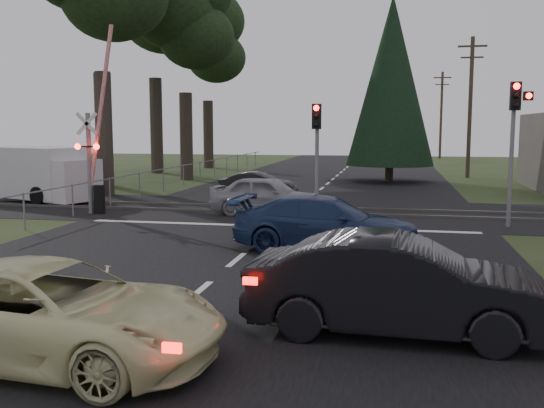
% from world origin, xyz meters
% --- Properties ---
extents(ground, '(120.00, 120.00, 0.00)m').
position_xyz_m(ground, '(0.00, 0.00, 0.00)').
color(ground, '#273719').
rests_on(ground, ground).
extents(road, '(14.00, 100.00, 0.01)m').
position_xyz_m(road, '(0.00, 10.00, 0.01)').
color(road, black).
rests_on(road, ground).
extents(rail_corridor, '(120.00, 8.00, 0.01)m').
position_xyz_m(rail_corridor, '(0.00, 12.00, 0.01)').
color(rail_corridor, black).
rests_on(rail_corridor, ground).
extents(stop_line, '(13.00, 0.35, 0.00)m').
position_xyz_m(stop_line, '(0.00, 8.20, 0.01)').
color(stop_line, silver).
rests_on(stop_line, ground).
extents(rail_near, '(120.00, 0.12, 0.10)m').
position_xyz_m(rail_near, '(0.00, 11.20, 0.05)').
color(rail_near, '#59544C').
rests_on(rail_near, ground).
extents(rail_far, '(120.00, 0.12, 0.10)m').
position_xyz_m(rail_far, '(0.00, 12.80, 0.05)').
color(rail_far, '#59544C').
rests_on(rail_far, ground).
extents(crossing_signal, '(1.62, 0.38, 6.96)m').
position_xyz_m(crossing_signal, '(-7.27, 9.79, 2.06)').
color(crossing_signal, slate).
rests_on(crossing_signal, ground).
extents(traffic_signal_right, '(0.68, 0.48, 4.70)m').
position_xyz_m(traffic_signal_right, '(7.55, 9.47, 3.31)').
color(traffic_signal_right, slate).
rests_on(traffic_signal_right, ground).
extents(traffic_signal_center, '(0.32, 0.48, 4.10)m').
position_xyz_m(traffic_signal_center, '(1.00, 10.68, 2.81)').
color(traffic_signal_center, slate).
rests_on(traffic_signal_center, ground).
extents(utility_pole_mid, '(1.80, 0.26, 9.00)m').
position_xyz_m(utility_pole_mid, '(8.50, 30.00, 4.73)').
color(utility_pole_mid, '#4C3D2D').
rests_on(utility_pole_mid, ground).
extents(utility_pole_far, '(1.80, 0.26, 9.00)m').
position_xyz_m(utility_pole_far, '(8.50, 55.00, 4.73)').
color(utility_pole_far, '#4C3D2D').
rests_on(utility_pole_far, ground).
extents(euc_tree_c, '(6.00, 6.00, 13.20)m').
position_xyz_m(euc_tree_c, '(-9.00, 25.00, 9.51)').
color(euc_tree_c, '#473D33').
rests_on(euc_tree_c, ground).
extents(euc_tree_d, '(7.50, 7.50, 16.50)m').
position_xyz_m(euc_tree_d, '(-13.00, 30.00, 11.91)').
color(euc_tree_d, '#473D33').
rests_on(euc_tree_d, ground).
extents(euc_tree_e, '(6.00, 6.00, 13.20)m').
position_xyz_m(euc_tree_e, '(-11.00, 36.00, 9.51)').
color(euc_tree_e, '#473D33').
rests_on(euc_tree_e, ground).
extents(conifer_tree, '(5.20, 5.20, 11.00)m').
position_xyz_m(conifer_tree, '(3.50, 26.00, 5.99)').
color(conifer_tree, '#473D33').
rests_on(conifer_tree, ground).
extents(fence_left, '(0.10, 36.00, 1.20)m').
position_xyz_m(fence_left, '(-7.80, 22.50, 0.00)').
color(fence_left, slate).
rests_on(fence_left, ground).
extents(cream_coupe, '(5.15, 2.68, 1.39)m').
position_xyz_m(cream_coupe, '(-0.90, -3.80, 0.69)').
color(cream_coupe, beige).
rests_on(cream_coupe, ground).
extents(dark_hatchback, '(4.82, 1.84, 1.57)m').
position_xyz_m(dark_hatchback, '(3.89, -1.74, 0.78)').
color(dark_hatchback, black).
rests_on(dark_hatchback, ground).
extents(silver_car, '(4.42, 2.12, 1.46)m').
position_xyz_m(silver_car, '(-0.85, 10.76, 0.73)').
color(silver_car, gray).
rests_on(silver_car, ground).
extents(blue_sedan, '(5.07, 2.27, 1.44)m').
position_xyz_m(blue_sedan, '(2.05, 4.61, 0.72)').
color(blue_sedan, navy).
rests_on(blue_sedan, ground).
extents(dark_car_far, '(3.61, 1.28, 1.18)m').
position_xyz_m(dark_car_far, '(-2.40, 16.17, 0.59)').
color(dark_car_far, black).
rests_on(dark_car_far, ground).
extents(white_van, '(6.48, 4.04, 2.39)m').
position_xyz_m(white_van, '(-11.86, 13.20, 1.21)').
color(white_van, silver).
rests_on(white_van, ground).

